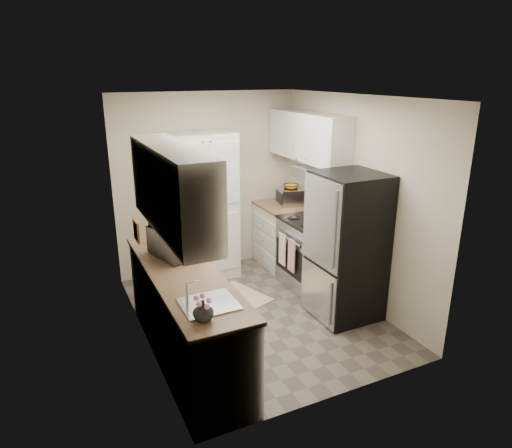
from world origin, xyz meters
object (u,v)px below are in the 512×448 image
at_px(pantry_cabinet, 202,207).
at_px(wine_bottle, 152,230).
at_px(microwave, 175,242).
at_px(electric_range, 311,252).
at_px(refrigerator, 347,247).
at_px(toaster_oven, 289,196).

relative_size(pantry_cabinet, wine_bottle, 6.23).
height_order(pantry_cabinet, microwave, pantry_cabinet).
height_order(electric_range, refrigerator, refrigerator).
xyz_separation_m(electric_range, wine_bottle, (-2.04, 0.06, 0.60)).
bearing_deg(electric_range, microwave, -168.64).
xyz_separation_m(refrigerator, wine_bottle, (-2.01, 0.86, 0.23)).
bearing_deg(electric_range, toaster_oven, 81.90).
distance_m(pantry_cabinet, electric_range, 1.58).
xyz_separation_m(wine_bottle, toaster_oven, (2.16, 0.75, -0.04)).
bearing_deg(toaster_oven, pantry_cabinet, -173.23).
xyz_separation_m(pantry_cabinet, microwave, (-0.74, -1.31, 0.07)).
height_order(electric_range, microwave, microwave).
distance_m(pantry_cabinet, microwave, 1.50).
xyz_separation_m(pantry_cabinet, toaster_oven, (1.29, -0.11, 0.04)).
height_order(microwave, wine_bottle, wine_bottle).
relative_size(electric_range, toaster_oven, 2.79).
distance_m(refrigerator, wine_bottle, 2.20).
bearing_deg(microwave, electric_range, -95.24).
height_order(pantry_cabinet, wine_bottle, pantry_cabinet).
relative_size(pantry_cabinet, microwave, 3.73).
bearing_deg(electric_range, refrigerator, -92.48).
relative_size(wine_bottle, toaster_oven, 0.79).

